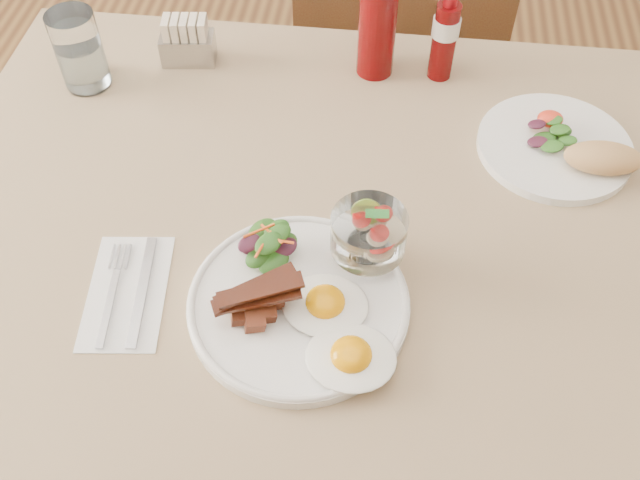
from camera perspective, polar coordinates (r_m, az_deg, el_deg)
table at (r=1.07m, az=4.93°, el=-1.49°), size 1.33×0.88×0.75m
chair_far at (r=1.64m, az=6.16°, el=14.04°), size 0.42×0.42×0.93m
main_plate at (r=0.90m, az=-1.73°, el=-5.15°), size 0.28×0.28×0.02m
fried_eggs at (r=0.86m, az=1.43°, el=-7.14°), size 0.18×0.20×0.03m
bacon_potato_pile at (r=0.87m, az=-5.07°, el=-4.92°), size 0.11×0.08×0.05m
side_salad at (r=0.92m, az=-4.07°, el=-0.46°), size 0.08×0.08×0.04m
fruit_cup at (r=0.89m, az=3.92°, el=0.55°), size 0.10×0.10×0.10m
second_plate at (r=1.13m, az=19.08°, el=6.97°), size 0.24×0.23×0.06m
ketchup_bottle at (r=1.19m, az=4.60°, el=16.62°), size 0.07×0.07×0.18m
hot_sauce_bottle at (r=1.20m, az=9.94°, el=15.73°), size 0.05×0.05×0.16m
sugar_caddy at (r=1.26m, az=-10.57°, el=15.25°), size 0.09×0.06×0.08m
water_glass at (r=1.24m, az=-18.62°, el=13.89°), size 0.08×0.08×0.13m
napkin_cutlery at (r=0.95m, az=-15.11°, el=-4.03°), size 0.12×0.19×0.01m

